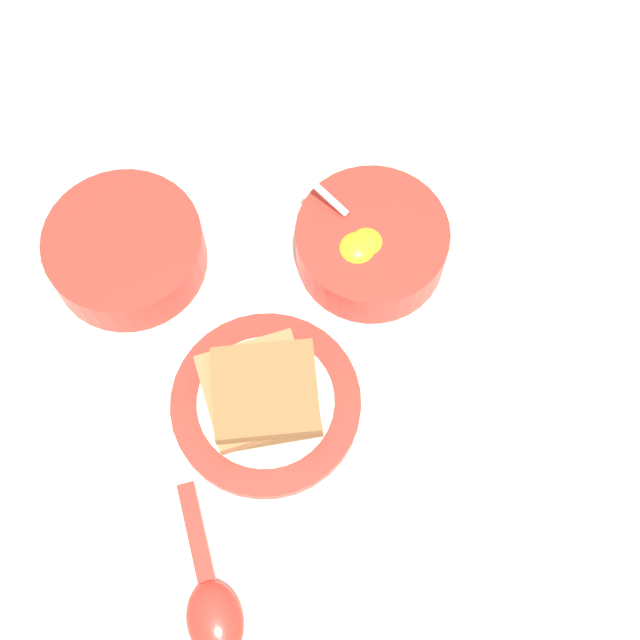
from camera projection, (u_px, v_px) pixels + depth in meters
ground_plane at (290, 333)px, 0.92m from camera, size 3.00×3.00×0.00m
egg_bowl at (371, 243)px, 0.92m from camera, size 0.16×0.16×0.08m
toast_plate at (266, 403)px, 0.88m from camera, size 0.19×0.19×0.02m
toast_sandwich at (262, 393)px, 0.85m from camera, size 0.13×0.13×0.05m
soup_spoon at (212, 605)px, 0.80m from camera, size 0.17×0.07×0.03m
congee_bowl at (126, 249)px, 0.92m from camera, size 0.16×0.16×0.05m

